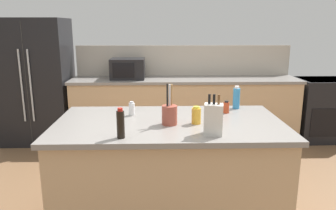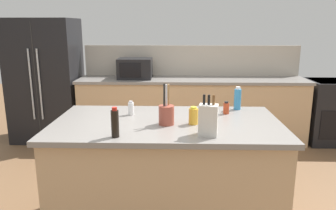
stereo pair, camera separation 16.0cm
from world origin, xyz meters
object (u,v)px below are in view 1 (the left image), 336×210
object	(u,v)px
knife_block	(213,119)
soy_sauce_bottle	(121,124)
refrigerator	(36,81)
range_oven	(322,109)
honey_jar	(196,116)
salt_shaker	(132,109)
microwave	(128,69)
dish_soap_bottle	(236,98)
spice_jar_paprika	(226,107)
utensil_crock	(170,114)

from	to	relation	value
knife_block	soy_sauce_bottle	world-z (taller)	knife_block
refrigerator	range_oven	xyz separation A→B (m)	(4.25, -0.05, -0.43)
range_oven	honey_jar	xyz separation A→B (m)	(-2.17, -2.27, 0.54)
salt_shaker	soy_sauce_bottle	size ratio (longest dim) A/B	0.58
microwave	dish_soap_bottle	size ratio (longest dim) A/B	2.30
microwave	honey_jar	xyz separation A→B (m)	(0.74, -2.27, -0.08)
knife_block	spice_jar_paprika	world-z (taller)	knife_block
spice_jar_paprika	honey_jar	distance (m)	0.44
utensil_crock	spice_jar_paprika	bearing A→B (deg)	33.22
microwave	utensil_crock	world-z (taller)	utensil_crock
range_oven	salt_shaker	distance (m)	3.40
salt_shaker	dish_soap_bottle	size ratio (longest dim) A/B	0.58
refrigerator	dish_soap_bottle	world-z (taller)	refrigerator
utensil_crock	soy_sauce_bottle	xyz separation A→B (m)	(-0.34, -0.31, 0.02)
microwave	dish_soap_bottle	xyz separation A→B (m)	(1.17, -1.79, -0.05)
microwave	dish_soap_bottle	distance (m)	2.14
refrigerator	soy_sauce_bottle	bearing A→B (deg)	-59.88
honey_jar	dish_soap_bottle	bearing A→B (deg)	48.34
range_oven	honey_jar	world-z (taller)	honey_jar
microwave	spice_jar_paprika	bearing A→B (deg)	-61.88
knife_block	spice_jar_paprika	xyz separation A→B (m)	(0.21, 0.58, -0.06)
refrigerator	spice_jar_paprika	bearing A→B (deg)	-40.01
salt_shaker	dish_soap_bottle	world-z (taller)	dish_soap_bottle
salt_shaker	range_oven	bearing A→B (deg)	36.77
soy_sauce_bottle	knife_block	bearing A→B (deg)	4.92
utensil_crock	dish_soap_bottle	bearing A→B (deg)	37.86
microwave	knife_block	size ratio (longest dim) A/B	1.67
microwave	soy_sauce_bottle	size ratio (longest dim) A/B	2.29
microwave	knife_block	bearing A→B (deg)	-71.84
microwave	honey_jar	size ratio (longest dim) A/B	3.47
microwave	spice_jar_paprika	xyz separation A→B (m)	(1.04, -1.95, -0.10)
refrigerator	honey_jar	distance (m)	3.12
range_oven	utensil_crock	xyz separation A→B (m)	(-2.38, -2.28, 0.56)
knife_block	dish_soap_bottle	size ratio (longest dim) A/B	1.37
refrigerator	range_oven	distance (m)	4.27
refrigerator	dish_soap_bottle	xyz separation A→B (m)	(2.51, -1.84, 0.14)
microwave	salt_shaker	bearing A→B (deg)	-83.81
utensil_crock	dish_soap_bottle	distance (m)	0.80
range_oven	utensil_crock	bearing A→B (deg)	-136.12
microwave	knife_block	xyz separation A→B (m)	(0.83, -2.54, -0.03)
dish_soap_bottle	soy_sauce_bottle	xyz separation A→B (m)	(-0.98, -0.80, 0.00)
dish_soap_bottle	soy_sauce_bottle	bearing A→B (deg)	-140.74
spice_jar_paprika	soy_sauce_bottle	distance (m)	1.07
refrigerator	range_oven	size ratio (longest dim) A/B	1.95
utensil_crock	microwave	bearing A→B (deg)	103.14
knife_block	salt_shaker	bearing A→B (deg)	149.92
utensil_crock	honey_jar	bearing A→B (deg)	4.15
salt_shaker	dish_soap_bottle	xyz separation A→B (m)	(0.95, 0.22, 0.04)
salt_shaker	spice_jar_paprika	distance (m)	0.83
dish_soap_bottle	spice_jar_paprika	distance (m)	0.21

